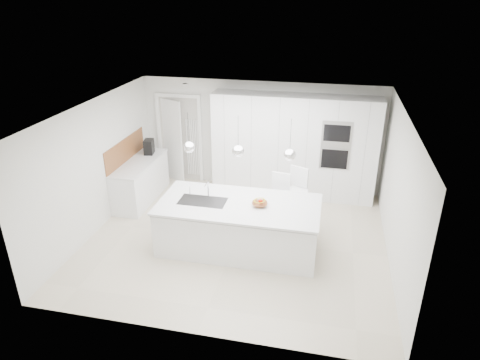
% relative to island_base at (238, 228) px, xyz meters
% --- Properties ---
extents(floor, '(5.50, 5.50, 0.00)m').
position_rel_island_base_xyz_m(floor, '(-0.10, 0.30, -0.43)').
color(floor, beige).
rests_on(floor, ground).
extents(wall_back, '(5.50, 0.00, 5.50)m').
position_rel_island_base_xyz_m(wall_back, '(-0.10, 2.80, 0.82)').
color(wall_back, silver).
rests_on(wall_back, ground).
extents(wall_left, '(0.00, 5.00, 5.00)m').
position_rel_island_base_xyz_m(wall_left, '(-2.85, 0.30, 0.82)').
color(wall_left, silver).
rests_on(wall_left, ground).
extents(ceiling, '(5.50, 5.50, 0.00)m').
position_rel_island_base_xyz_m(ceiling, '(-0.10, 0.30, 2.07)').
color(ceiling, white).
rests_on(ceiling, wall_back).
extents(tall_cabinets, '(3.60, 0.60, 2.30)m').
position_rel_island_base_xyz_m(tall_cabinets, '(0.70, 2.50, 0.72)').
color(tall_cabinets, white).
rests_on(tall_cabinets, floor).
extents(oven_stack, '(0.62, 0.04, 1.05)m').
position_rel_island_base_xyz_m(oven_stack, '(1.60, 2.19, 0.92)').
color(oven_stack, '#A5A5A8').
rests_on(oven_stack, tall_cabinets).
extents(doorway_frame, '(1.11, 0.08, 2.13)m').
position_rel_island_base_xyz_m(doorway_frame, '(-2.05, 2.77, 0.59)').
color(doorway_frame, white).
rests_on(doorway_frame, floor).
extents(hallway_door, '(0.76, 0.38, 2.00)m').
position_rel_island_base_xyz_m(hallway_door, '(-2.30, 2.72, 0.57)').
color(hallway_door, white).
rests_on(hallway_door, floor).
extents(radiator, '(0.32, 0.04, 1.40)m').
position_rel_island_base_xyz_m(radiator, '(-1.73, 2.76, 0.42)').
color(radiator, white).
rests_on(radiator, floor).
extents(left_base_cabinets, '(0.60, 1.80, 0.86)m').
position_rel_island_base_xyz_m(left_base_cabinets, '(-2.55, 1.50, 0.00)').
color(left_base_cabinets, white).
rests_on(left_base_cabinets, floor).
extents(left_worktop, '(0.62, 1.82, 0.04)m').
position_rel_island_base_xyz_m(left_worktop, '(-2.55, 1.50, 0.45)').
color(left_worktop, silver).
rests_on(left_worktop, left_base_cabinets).
extents(oak_backsplash, '(0.02, 1.80, 0.50)m').
position_rel_island_base_xyz_m(oak_backsplash, '(-2.84, 1.50, 0.72)').
color(oak_backsplash, brown).
rests_on(oak_backsplash, wall_left).
extents(island_base, '(2.80, 1.20, 0.86)m').
position_rel_island_base_xyz_m(island_base, '(0.00, 0.00, 0.00)').
color(island_base, white).
rests_on(island_base, floor).
extents(island_worktop, '(2.84, 1.40, 0.04)m').
position_rel_island_base_xyz_m(island_worktop, '(0.00, 0.05, 0.45)').
color(island_worktop, silver).
rests_on(island_worktop, island_base).
extents(island_sink, '(0.84, 0.44, 0.18)m').
position_rel_island_base_xyz_m(island_sink, '(-0.65, -0.00, 0.39)').
color(island_sink, '#3F3F42').
rests_on(island_sink, island_worktop).
extents(island_tap, '(0.02, 0.02, 0.30)m').
position_rel_island_base_xyz_m(island_tap, '(-0.60, 0.20, 0.62)').
color(island_tap, white).
rests_on(island_tap, island_worktop).
extents(pendant_left, '(0.20, 0.20, 0.20)m').
position_rel_island_base_xyz_m(pendant_left, '(-0.85, -0.00, 1.47)').
color(pendant_left, white).
rests_on(pendant_left, ceiling).
extents(pendant_mid, '(0.20, 0.20, 0.20)m').
position_rel_island_base_xyz_m(pendant_mid, '(-0.00, -0.00, 1.47)').
color(pendant_mid, white).
rests_on(pendant_mid, ceiling).
extents(pendant_right, '(0.20, 0.20, 0.20)m').
position_rel_island_base_xyz_m(pendant_right, '(0.85, -0.00, 1.47)').
color(pendant_right, white).
rests_on(pendant_right, ceiling).
extents(fruit_bowl, '(0.31, 0.31, 0.07)m').
position_rel_island_base_xyz_m(fruit_bowl, '(0.37, 0.04, 0.50)').
color(fruit_bowl, brown).
rests_on(fruit_bowl, island_worktop).
extents(espresso_machine, '(0.25, 0.34, 0.33)m').
position_rel_island_base_xyz_m(espresso_machine, '(-2.53, 2.04, 0.63)').
color(espresso_machine, black).
rests_on(espresso_machine, left_worktop).
extents(bar_stool_left, '(0.45, 0.57, 1.14)m').
position_rel_island_base_xyz_m(bar_stool_left, '(0.62, 0.84, 0.14)').
color(bar_stool_left, white).
rests_on(bar_stool_left, floor).
extents(bar_stool_right, '(0.59, 0.67, 1.22)m').
position_rel_island_base_xyz_m(bar_stool_right, '(0.95, 1.00, 0.18)').
color(bar_stool_right, white).
rests_on(bar_stool_right, floor).
extents(apple_a, '(0.07, 0.07, 0.07)m').
position_rel_island_base_xyz_m(apple_a, '(0.39, 0.07, 0.54)').
color(apple_a, '#B51904').
rests_on(apple_a, fruit_bowl).
extents(apple_b, '(0.07, 0.07, 0.07)m').
position_rel_island_base_xyz_m(apple_b, '(0.38, 0.09, 0.54)').
color(apple_b, '#B51904').
rests_on(apple_b, fruit_bowl).
extents(banana_bunch, '(0.23, 0.17, 0.21)m').
position_rel_island_base_xyz_m(banana_bunch, '(0.37, 0.02, 0.58)').
color(banana_bunch, gold).
rests_on(banana_bunch, fruit_bowl).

